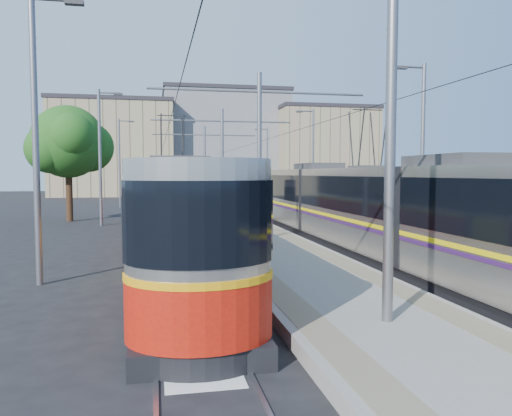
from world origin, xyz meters
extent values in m
plane|color=black|center=(0.00, 0.00, 0.00)|extent=(160.00, 160.00, 0.00)
cube|color=gray|center=(0.00, 17.00, 0.15)|extent=(4.00, 50.00, 0.30)
cube|color=gray|center=(-1.45, 17.00, 0.30)|extent=(0.70, 50.00, 0.01)
cube|color=gray|center=(1.45, 17.00, 0.30)|extent=(0.70, 50.00, 0.01)
cube|color=gray|center=(-4.32, 17.00, 0.01)|extent=(0.07, 70.00, 0.03)
cube|color=gray|center=(-2.88, 17.00, 0.01)|extent=(0.07, 70.00, 0.03)
cube|color=gray|center=(2.88, 17.00, 0.01)|extent=(0.07, 70.00, 0.03)
cube|color=gray|center=(4.32, 17.00, 0.01)|extent=(0.07, 70.00, 0.03)
cube|color=silver|center=(-3.60, -3.00, 0.01)|extent=(1.20, 5.00, 0.01)
cube|color=black|center=(-3.60, 8.59, 0.20)|extent=(2.30, 27.72, 0.40)
cube|color=#B4AFA5|center=(-3.60, 8.59, 1.85)|extent=(2.40, 26.12, 2.90)
cube|color=black|center=(-3.60, 8.59, 2.35)|extent=(2.43, 26.12, 1.30)
cube|color=orange|center=(-3.60, 8.59, 1.45)|extent=(2.43, 26.12, 0.12)
cube|color=#B7170A|center=(-3.60, 8.59, 0.95)|extent=(2.42, 26.12, 1.10)
cube|color=#2D2D30|center=(-3.60, 8.59, 3.45)|extent=(1.68, 3.00, 0.30)
cube|color=black|center=(3.60, 5.19, 0.20)|extent=(2.30, 28.68, 0.40)
cube|color=#A8A29A|center=(3.60, 5.19, 1.85)|extent=(2.40, 27.08, 2.90)
cube|color=black|center=(3.60, 5.19, 2.35)|extent=(2.43, 27.08, 1.30)
cube|color=yellow|center=(3.60, 5.19, 1.45)|extent=(2.43, 27.08, 0.12)
cube|color=#34154B|center=(3.60, 5.19, 1.30)|extent=(2.43, 27.08, 0.10)
cube|color=#2D2D30|center=(3.60, 5.19, 3.45)|extent=(1.68, 3.00, 0.30)
cylinder|color=slate|center=(0.00, -4.00, 3.80)|extent=(0.20, 0.20, 7.00)
cylinder|color=slate|center=(0.00, 8.00, 3.80)|extent=(0.20, 0.20, 7.00)
cylinder|color=slate|center=(0.00, 8.00, 6.50)|extent=(9.20, 0.10, 0.10)
cylinder|color=slate|center=(0.00, 20.00, 3.80)|extent=(0.20, 0.20, 7.00)
cylinder|color=slate|center=(0.00, 20.00, 6.50)|extent=(9.20, 0.10, 0.10)
cylinder|color=slate|center=(0.00, 32.00, 3.80)|extent=(0.20, 0.20, 7.00)
cylinder|color=slate|center=(0.00, 32.00, 6.50)|extent=(9.20, 0.10, 0.10)
cylinder|color=black|center=(-3.60, 17.00, 5.55)|extent=(0.02, 70.00, 0.02)
cylinder|color=black|center=(3.60, 17.00, 5.55)|extent=(0.02, 70.00, 0.02)
cylinder|color=slate|center=(-7.50, 2.00, 4.00)|extent=(0.18, 0.18, 8.00)
cube|color=#2D2D30|center=(-6.40, 2.00, 7.75)|extent=(0.50, 0.22, 0.12)
cylinder|color=slate|center=(-7.50, 18.00, 4.00)|extent=(0.18, 0.18, 8.00)
cube|color=#2D2D30|center=(-6.40, 18.00, 7.75)|extent=(0.50, 0.22, 0.12)
cylinder|color=slate|center=(-7.50, 34.00, 4.00)|extent=(0.18, 0.18, 8.00)
cube|color=#2D2D30|center=(-6.40, 34.00, 7.75)|extent=(0.50, 0.22, 0.12)
cylinder|color=slate|center=(7.50, 8.00, 4.00)|extent=(0.18, 0.18, 8.00)
cube|color=#2D2D30|center=(6.40, 8.00, 7.75)|extent=(0.50, 0.22, 0.12)
cylinder|color=slate|center=(7.50, 24.00, 4.00)|extent=(0.18, 0.18, 8.00)
cube|color=#2D2D30|center=(6.40, 24.00, 7.75)|extent=(0.50, 0.22, 0.12)
cylinder|color=slate|center=(7.50, 40.00, 4.00)|extent=(0.18, 0.18, 8.00)
cube|color=#2D2D30|center=(6.40, 40.00, 7.75)|extent=(0.50, 0.22, 0.12)
cube|color=black|center=(1.11, 16.50, 1.51)|extent=(0.89, 1.18, 2.41)
cube|color=black|center=(1.11, 16.50, 1.66)|extent=(0.94, 1.23, 1.26)
cylinder|color=#382314|center=(-9.79, 21.22, 1.54)|extent=(0.42, 0.42, 3.09)
sphere|color=#134414|center=(-9.79, 21.22, 5.12)|extent=(4.63, 4.63, 4.63)
sphere|color=#134414|center=(-8.63, 21.99, 4.83)|extent=(3.28, 3.28, 3.28)
cube|color=#968C65|center=(-10.00, 60.00, 6.27)|extent=(16.00, 12.00, 12.55)
cube|color=#262328|center=(-10.00, 60.00, 12.80)|extent=(16.32, 12.24, 0.50)
cube|color=slate|center=(6.00, 64.00, 7.47)|extent=(18.00, 14.00, 14.94)
cube|color=#262328|center=(6.00, 64.00, 15.19)|extent=(18.36, 14.28, 0.50)
cube|color=#968C65|center=(20.00, 58.00, 6.10)|extent=(14.00, 10.00, 12.20)
cube|color=#262328|center=(20.00, 58.00, 12.45)|extent=(14.28, 10.20, 0.50)
camera|label=1|loc=(-4.28, -12.64, 3.11)|focal=35.00mm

